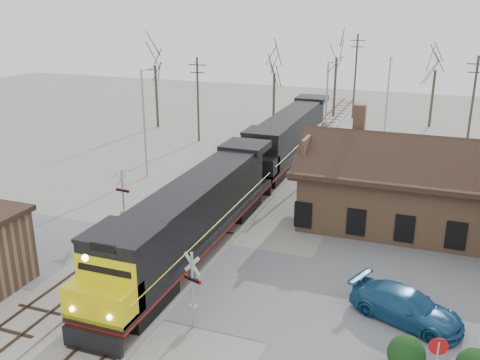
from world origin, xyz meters
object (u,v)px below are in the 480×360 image
object	(u,v)px
locomotive_lead	(190,219)
parked_car	(406,306)
depot	(410,191)
locomotive_trailing	(288,136)

from	to	relation	value
locomotive_lead	parked_car	xyz separation A→B (m)	(12.72, -2.57, -1.69)
locomotive_lead	parked_car	bearing A→B (deg)	-11.42
depot	locomotive_lead	bearing A→B (deg)	-140.56
depot	parked_car	size ratio (longest dim) A/B	2.75
depot	locomotive_lead	distance (m)	15.52
depot	locomotive_trailing	world-z (taller)	depot
locomotive_lead	parked_car	distance (m)	13.09
depot	locomotive_lead	world-z (taller)	depot
parked_car	locomotive_trailing	bearing A→B (deg)	50.22
locomotive_lead	locomotive_trailing	size ratio (longest dim) A/B	1.00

